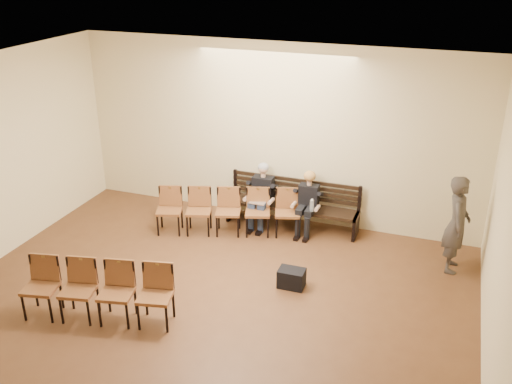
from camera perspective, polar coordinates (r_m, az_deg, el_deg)
ground at (r=7.85m, az=-10.33°, el=-17.50°), size 10.00×10.00×0.00m
room_walls at (r=7.11m, az=-8.69°, el=2.09°), size 8.02×10.01×3.51m
bench at (r=11.16m, az=3.59°, el=-2.40°), size 2.60×0.90×0.45m
seated_man at (r=11.06m, az=0.55°, el=-0.48°), size 0.50×0.69×1.19m
seated_woman at (r=10.85m, az=5.13°, el=-1.44°), size 0.46×0.64×1.07m
laptop at (r=10.87m, az=0.17°, el=-1.14°), size 0.35×0.30×0.22m
water_bottle at (r=10.59m, az=5.58°, el=-1.88°), size 0.09×0.09×0.25m
bag at (r=9.31m, az=3.57°, el=-8.59°), size 0.43×0.29×0.31m
passerby at (r=9.96m, az=19.55°, el=-2.39°), size 0.48×0.72×1.95m
chair_row_front at (r=10.81m, az=-2.81°, el=-2.01°), size 2.73×1.27×0.88m
chair_row_back at (r=8.72m, az=-15.60°, el=-9.65°), size 2.27×0.96×0.91m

